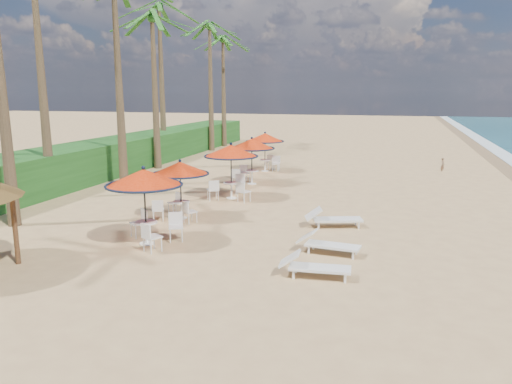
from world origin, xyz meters
TOP-DOWN VIEW (x-y plane):
  - ground at (0.00, 0.00)m, footprint 160.00×160.00m
  - scrub_hedge at (-13.50, 11.00)m, footprint 3.00×40.00m
  - station_0 at (-5.08, 0.27)m, footprint 2.29×2.29m
  - station_1 at (-5.41, 3.32)m, footprint 2.07×2.07m
  - station_2 at (-4.71, 7.05)m, footprint 2.30×2.42m
  - station_3 at (-4.87, 10.45)m, footprint 2.24×2.24m
  - station_4 at (-5.15, 14.54)m, footprint 2.16×2.16m
  - lounger_near at (0.15, -1.09)m, footprint 1.81×0.68m
  - lounger_mid at (0.22, 0.84)m, footprint 1.84×0.76m
  - lounger_far at (0.00, 3.65)m, footprint 2.00×1.15m
  - palm_4 at (-11.63, 13.85)m, footprint 5.00×5.00m
  - palm_5 at (-13.64, 18.79)m, footprint 5.00×5.00m
  - palm_6 at (-11.74, 23.06)m, footprint 5.00×5.00m
  - palm_7 at (-11.82, 26.14)m, footprint 5.00×5.00m
  - person at (4.53, 17.12)m, footprint 0.27×0.35m

SIDE VIEW (x-z plane):
  - ground at x=0.00m, z-range 0.00..0.00m
  - lounger_near at x=0.15m, z-range -0.02..0.61m
  - lounger_mid at x=0.22m, z-range -0.02..0.62m
  - lounger_far at x=0.00m, z-range -0.02..0.66m
  - person at x=4.53m, z-range 0.00..0.83m
  - scrub_hedge at x=-13.50m, z-range 0.00..1.80m
  - station_1 at x=-5.41m, z-range 0.50..2.66m
  - station_4 at x=-5.15m, z-range 0.52..2.78m
  - station_0 at x=-5.08m, z-range 0.55..2.94m
  - station_2 at x=-4.71m, z-range 0.56..2.96m
  - station_3 at x=-4.87m, z-range 0.61..2.95m
  - palm_7 at x=-11.82m, z-range 3.61..12.36m
  - palm_4 at x=-11.63m, z-range 3.62..12.42m
  - palm_6 at x=-11.74m, z-range 3.89..13.28m
  - palm_5 at x=-13.64m, z-range 4.25..14.49m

